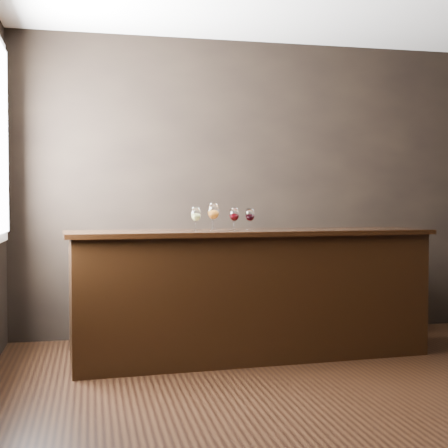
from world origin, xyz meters
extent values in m
plane|color=black|center=(0.00, 0.00, 0.00)|extent=(5.00, 5.00, 0.00)
cube|color=black|center=(0.00, 2.25, 1.40)|extent=(5.00, 0.02, 2.80)
cube|color=black|center=(-0.49, 1.29, 0.50)|extent=(2.89, 0.78, 1.00)
cube|color=black|center=(-0.49, 1.29, 1.02)|extent=(2.98, 0.85, 0.04)
cube|color=black|center=(-0.73, 2.03, 0.44)|extent=(2.43, 0.40, 0.87)
cylinder|color=white|center=(-0.95, 1.28, 1.04)|extent=(0.07, 0.07, 0.00)
cylinder|color=white|center=(-0.95, 1.28, 1.08)|extent=(0.01, 0.01, 0.07)
ellipsoid|color=white|center=(-0.95, 1.28, 1.17)|extent=(0.08, 0.08, 0.11)
cylinder|color=white|center=(-0.95, 1.28, 1.22)|extent=(0.06, 0.06, 0.01)
ellipsoid|color=#BFBF65|center=(-0.95, 1.28, 1.15)|extent=(0.06, 0.06, 0.05)
cylinder|color=white|center=(-0.80, 1.32, 1.04)|extent=(0.08, 0.08, 0.00)
cylinder|color=white|center=(-0.80, 1.32, 1.08)|extent=(0.01, 0.01, 0.08)
ellipsoid|color=white|center=(-0.80, 1.32, 1.19)|extent=(0.09, 0.09, 0.13)
cylinder|color=white|center=(-0.80, 1.32, 1.25)|extent=(0.07, 0.07, 0.01)
ellipsoid|color=orange|center=(-0.80, 1.32, 1.17)|extent=(0.07, 0.07, 0.06)
cylinder|color=white|center=(-0.64, 1.28, 1.04)|extent=(0.07, 0.07, 0.00)
cylinder|color=white|center=(-0.64, 1.28, 1.08)|extent=(0.01, 0.01, 0.07)
ellipsoid|color=white|center=(-0.64, 1.28, 1.17)|extent=(0.08, 0.08, 0.11)
cylinder|color=white|center=(-0.64, 1.28, 1.21)|extent=(0.06, 0.06, 0.01)
ellipsoid|color=black|center=(-0.64, 1.28, 1.15)|extent=(0.06, 0.06, 0.05)
cylinder|color=white|center=(-0.51, 1.30, 1.04)|extent=(0.06, 0.06, 0.00)
cylinder|color=white|center=(-0.51, 1.30, 1.07)|extent=(0.01, 0.01, 0.07)
ellipsoid|color=white|center=(-0.51, 1.30, 1.16)|extent=(0.07, 0.07, 0.11)
cylinder|color=white|center=(-0.51, 1.30, 1.21)|extent=(0.06, 0.06, 0.01)
ellipsoid|color=black|center=(-0.51, 1.30, 1.14)|extent=(0.06, 0.06, 0.05)
camera|label=1|loc=(-1.76, -3.57, 1.26)|focal=50.00mm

